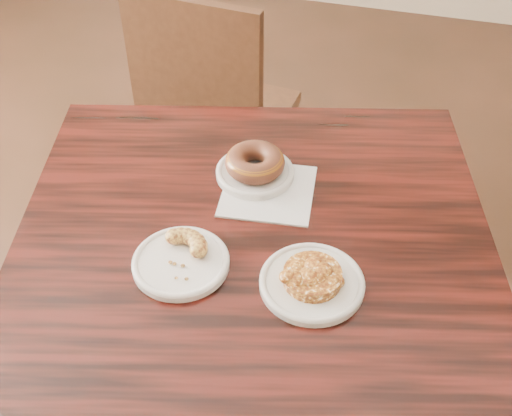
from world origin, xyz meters
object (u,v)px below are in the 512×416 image
(cruller_fragment, at_px, (180,255))
(apple_fritter, at_px, (313,274))
(chair_far, at_px, (223,116))
(cafe_table, at_px, (254,361))
(glazed_donut, at_px, (255,162))

(cruller_fragment, bearing_deg, apple_fritter, 3.99)
(chair_far, bearing_deg, cruller_fragment, 109.34)
(apple_fritter, bearing_deg, chair_far, 117.49)
(cruller_fragment, bearing_deg, cafe_table, 39.18)
(glazed_donut, xyz_separation_m, apple_fritter, (0.17, -0.25, -0.01))
(chair_far, xyz_separation_m, glazed_donut, (0.27, -0.60, 0.34))
(cafe_table, xyz_separation_m, cruller_fragment, (-0.11, -0.09, 0.40))
(glazed_donut, height_order, cruller_fragment, glazed_donut)
(chair_far, relative_size, glazed_donut, 7.52)
(apple_fritter, bearing_deg, cruller_fragment, -176.01)
(glazed_donut, bearing_deg, cafe_table, -75.24)
(cafe_table, height_order, chair_far, chair_far)
(apple_fritter, relative_size, cruller_fragment, 1.27)
(apple_fritter, height_order, cruller_fragment, apple_fritter)
(chair_far, xyz_separation_m, apple_fritter, (0.44, -0.85, 0.33))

